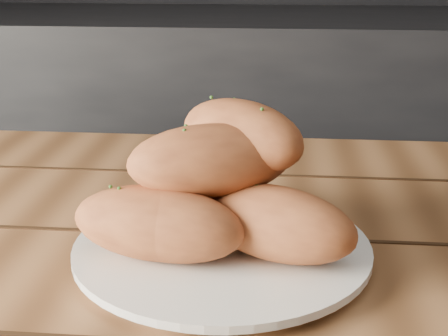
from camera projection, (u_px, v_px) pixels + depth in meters
plate at (222, 250)px, 0.63m from camera, size 0.30×0.30×0.02m
bread_rolls at (211, 193)px, 0.60m from camera, size 0.29×0.24×0.14m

